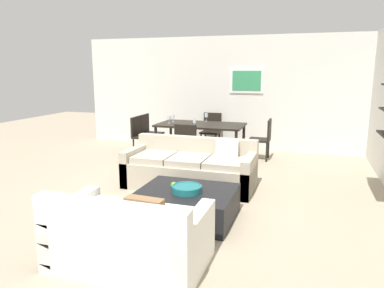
% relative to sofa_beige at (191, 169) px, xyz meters
% --- Properties ---
extents(ground_plane, '(18.00, 18.00, 0.00)m').
position_rel_sofa_beige_xyz_m(ground_plane, '(0.07, -0.34, -0.29)').
color(ground_plane, tan).
extents(back_wall_unit, '(8.40, 0.09, 2.70)m').
position_rel_sofa_beige_xyz_m(back_wall_unit, '(0.37, 3.19, 1.06)').
color(back_wall_unit, silver).
rests_on(back_wall_unit, ground).
extents(sofa_beige, '(2.11, 0.90, 0.78)m').
position_rel_sofa_beige_xyz_m(sofa_beige, '(0.00, 0.00, 0.00)').
color(sofa_beige, '#B2A893').
rests_on(sofa_beige, ground).
extents(loveseat_white, '(1.50, 0.90, 0.78)m').
position_rel_sofa_beige_xyz_m(loveseat_white, '(0.20, -2.54, 0.00)').
color(loveseat_white, white).
rests_on(loveseat_white, ground).
extents(coffee_table, '(1.22, 1.01, 0.38)m').
position_rel_sofa_beige_xyz_m(coffee_table, '(0.36, -1.27, -0.10)').
color(coffee_table, black).
rests_on(coffee_table, ground).
extents(decorative_bowl, '(0.39, 0.39, 0.09)m').
position_rel_sofa_beige_xyz_m(decorative_bowl, '(0.39, -1.34, 0.13)').
color(decorative_bowl, '#19666B').
rests_on(decorative_bowl, coffee_table).
extents(apple_on_coffee_table, '(0.08, 0.08, 0.08)m').
position_rel_sofa_beige_xyz_m(apple_on_coffee_table, '(0.17, -1.24, 0.13)').
color(apple_on_coffee_table, '#669E2D').
rests_on(apple_on_coffee_table, coffee_table).
extents(dining_table, '(1.87, 1.01, 0.75)m').
position_rel_sofa_beige_xyz_m(dining_table, '(-0.42, 1.99, 0.39)').
color(dining_table, black).
rests_on(dining_table, ground).
extents(dining_chair_right_far, '(0.44, 0.44, 0.88)m').
position_rel_sofa_beige_xyz_m(dining_chair_right_far, '(0.92, 2.22, 0.21)').
color(dining_chair_right_far, black).
rests_on(dining_chair_right_far, ground).
extents(dining_chair_left_near, '(0.44, 0.44, 0.88)m').
position_rel_sofa_beige_xyz_m(dining_chair_left_near, '(-1.77, 1.76, 0.21)').
color(dining_chair_left_near, black).
rests_on(dining_chair_left_near, ground).
extents(dining_chair_head, '(0.44, 0.44, 0.88)m').
position_rel_sofa_beige_xyz_m(dining_chair_head, '(-0.42, 2.90, 0.21)').
color(dining_chair_head, black).
rests_on(dining_chair_head, ground).
extents(dining_chair_left_far, '(0.44, 0.44, 0.88)m').
position_rel_sofa_beige_xyz_m(dining_chair_left_far, '(-1.77, 2.22, 0.21)').
color(dining_chair_left_far, black).
rests_on(dining_chair_left_far, ground).
extents(dining_chair_foot, '(0.44, 0.44, 0.88)m').
position_rel_sofa_beige_xyz_m(dining_chair_foot, '(-0.42, 1.08, 0.21)').
color(dining_chair_foot, black).
rests_on(dining_chair_foot, ground).
extents(wine_glass_head, '(0.08, 0.08, 0.18)m').
position_rel_sofa_beige_xyz_m(wine_glass_head, '(-0.42, 2.44, 0.59)').
color(wine_glass_head, silver).
rests_on(wine_glass_head, dining_table).
extents(wine_glass_foot, '(0.06, 0.06, 0.18)m').
position_rel_sofa_beige_xyz_m(wine_glass_foot, '(-0.42, 1.55, 0.58)').
color(wine_glass_foot, silver).
rests_on(wine_glass_foot, dining_table).
extents(wine_glass_left_near, '(0.07, 0.07, 0.16)m').
position_rel_sofa_beige_xyz_m(wine_glass_left_near, '(-1.12, 1.87, 0.58)').
color(wine_glass_left_near, silver).
rests_on(wine_glass_left_near, dining_table).
extents(wine_glass_left_far, '(0.07, 0.07, 0.16)m').
position_rel_sofa_beige_xyz_m(wine_glass_left_far, '(-1.12, 2.12, 0.57)').
color(wine_glass_left_far, silver).
rests_on(wine_glass_left_far, dining_table).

